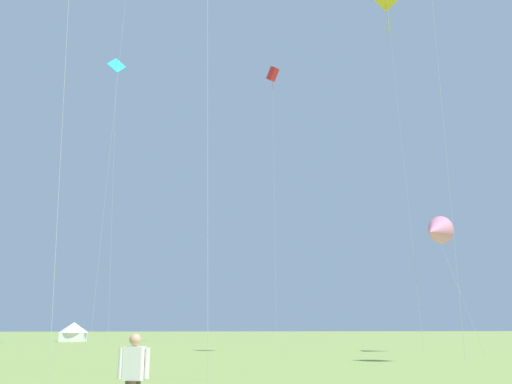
{
  "coord_description": "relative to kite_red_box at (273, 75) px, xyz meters",
  "views": [
    {
      "loc": [
        -4.41,
        -2.39,
        1.87
      ],
      "look_at": [
        0.0,
        32.0,
        10.49
      ],
      "focal_mm": 37.9,
      "sensor_mm": 36.0,
      "label": 1
    }
  ],
  "objects": [
    {
      "name": "kite_pink_delta",
      "position": [
        8.41,
        -22.31,
        -22.9
      ],
      "size": [
        3.45,
        3.17,
        9.87
      ],
      "color": "pink",
      "rests_on": "ground"
    },
    {
      "name": "festival_tent_left",
      "position": [
        -23.48,
        12.49,
        -30.28
      ],
      "size": [
        3.62,
        3.62,
        2.35
      ],
      "color": "white",
      "rests_on": "ground"
    },
    {
      "name": "kite_cyan_diamond",
      "position": [
        -17.92,
        -4.29,
        -2.85
      ],
      "size": [
        2.09,
        1.21,
        30.49
      ],
      "color": "#1EB7CC",
      "rests_on": "ground"
    },
    {
      "name": "kite_yellow_diamond",
      "position": [
        6.7,
        -20.26,
        -3.16
      ],
      "size": [
        2.06,
        1.04,
        30.23
      ],
      "color": "yellow",
      "rests_on": "ground"
    },
    {
      "name": "person_spectator",
      "position": [
        -10.6,
        -48.91,
        -30.73
      ],
      "size": [
        0.57,
        0.32,
        1.73
      ],
      "color": "#473828",
      "rests_on": "ground"
    },
    {
      "name": "kite_red_box",
      "position": [
        0.0,
        0.0,
        0.0
      ],
      "size": [
        1.58,
        3.09,
        32.6
      ],
      "color": "red",
      "rests_on": "ground"
    }
  ]
}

